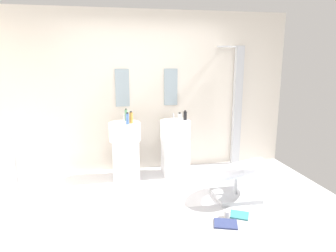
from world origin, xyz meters
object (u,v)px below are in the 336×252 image
Objects in this scene: towel_rack at (29,162)px; magazine_teal at (239,215)px; shower_column at (237,104)px; magazine_navy at (226,224)px; pedestal_sink_left at (125,148)px; soap_bottle_clear at (180,118)px; lounge_chair at (236,173)px; soap_bottle_green at (126,115)px; pedestal_sink_right at (175,145)px; soap_bottle_blue at (127,119)px; soap_bottle_amber at (131,118)px; coffee_mug at (227,214)px; soap_bottle_black at (185,116)px.

towel_rack is 2.59m from magazine_teal.
shower_column reaches higher than magazine_navy.
shower_column is (1.95, 0.30, 0.60)m from pedestal_sink_left.
soap_bottle_clear is (-0.18, 1.53, 0.93)m from magazine_navy.
soap_bottle_green is at bearing 139.27° from lounge_chair.
shower_column reaches higher than soap_bottle_clear.
magazine_teal is at bearing -73.50° from pedestal_sink_right.
soap_bottle_blue is at bearing 31.18° from towel_rack.
lounge_chair is 1.74m from soap_bottle_amber.
soap_bottle_amber is (-0.99, 1.46, 0.92)m from coffee_mug.
shower_column is 2.43m from magazine_navy.
towel_rack reaches higher than lounge_chair.
magazine_teal is 2.07m from soap_bottle_blue.
shower_column is at bearing 83.86° from magazine_navy.
lounge_chair is 0.82m from magazine_navy.
pedestal_sink_right is (0.79, 0.00, 0.00)m from pedestal_sink_left.
soap_bottle_blue is (0.04, -0.13, 0.49)m from pedestal_sink_left.
magazine_navy is at bearing -82.54° from pedestal_sink_right.
coffee_mug is (0.07, 0.15, 0.03)m from magazine_navy.
pedestal_sink_right is at bearing 135.40° from magazine_teal.
soap_bottle_amber is 1.21× the size of soap_bottle_black.
pedestal_sink_left is at bearing 170.32° from soap_bottle_clear.
towel_rack is 2.42m from magazine_navy.
soap_bottle_black is (0.97, 0.04, 0.47)m from pedestal_sink_left.
coffee_mug is at bearing -79.13° from pedestal_sink_right.
coffee_mug is at bearing -53.08° from soap_bottle_blue.
towel_rack is at bearing -156.96° from soap_bottle_black.
pedestal_sink_left is at bearing 125.52° from coffee_mug.
shower_column is at bearing 14.98° from soap_bottle_black.
pedestal_sink_left is at bearing 180.00° from pedestal_sink_right.
coffee_mug is 1.98m from soap_bottle_amber.
magazine_teal is 2.61× the size of coffee_mug.
soap_bottle_clear is (-0.57, 0.89, 0.60)m from lounge_chair.
lounge_chair reaches higher than magazine_navy.
soap_bottle_black is at bearing 110.74° from magazine_navy.
lounge_chair reaches higher than coffee_mug.
shower_column is 1.21m from soap_bottle_clear.
soap_bottle_amber is 0.09m from soap_bottle_blue.
pedestal_sink_right reaches higher than lounge_chair.
lounge_chair is 4.03× the size of magazine_navy.
towel_rack is at bearing 179.23° from magazine_navy.
towel_rack is 3.70× the size of magazine_navy.
soap_bottle_amber is 0.21m from soap_bottle_green.
shower_column is 13.36× the size of soap_bottle_black.
magazine_navy is 1.64× the size of soap_bottle_clear.
soap_bottle_amber is 0.87m from soap_bottle_black.
shower_column is at bearing 20.60° from towel_rack.
pedestal_sink_left is at bearing 107.30° from soap_bottle_blue.
magazine_navy is at bearing -115.99° from coffee_mug.
soap_bottle_green is at bearing 39.55° from towel_rack.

